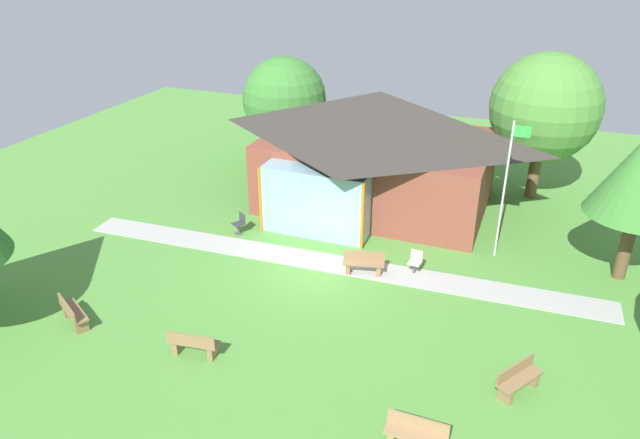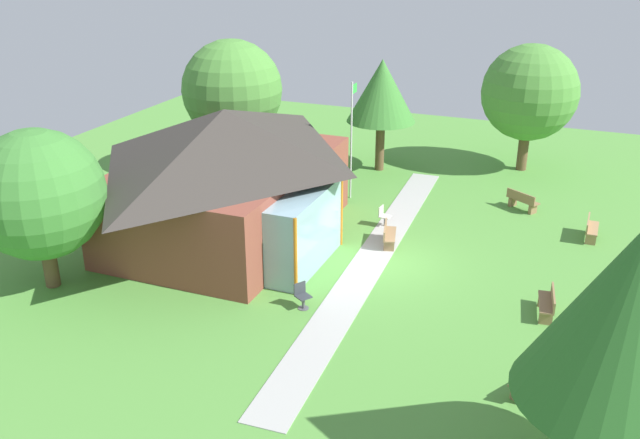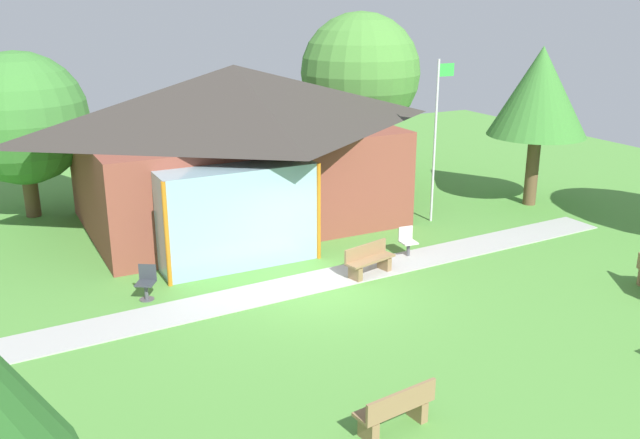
# 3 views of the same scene
# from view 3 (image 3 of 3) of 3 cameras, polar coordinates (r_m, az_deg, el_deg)

# --- Properties ---
(ground_plane) EXTENTS (44.00, 44.00, 0.00)m
(ground_plane) POSITION_cam_3_polar(r_m,az_deg,el_deg) (17.74, 0.60, -5.80)
(ground_plane) COLOR #54933D
(pavilion) EXTENTS (10.64, 8.35, 5.12)m
(pavilion) POSITION_cam_3_polar(r_m,az_deg,el_deg) (22.58, -6.96, 6.35)
(pavilion) COLOR brown
(pavilion) RESTS_ON ground_plane
(footpath) EXTENTS (20.21, 2.14, 0.03)m
(footpath) POSITION_cam_3_polar(r_m,az_deg,el_deg) (18.18, -0.22, -5.14)
(footpath) COLOR #ADADA8
(footpath) RESTS_ON ground_plane
(flagpole) EXTENTS (0.64, 0.08, 5.31)m
(flagpole) POSITION_cam_3_polar(r_m,az_deg,el_deg) (22.66, 9.60, 7.01)
(flagpole) COLOR silver
(flagpole) RESTS_ON ground_plane
(bench_front_center) EXTENTS (1.54, 0.63, 0.84)m
(bench_front_center) POSITION_cam_3_polar(r_m,az_deg,el_deg) (12.30, 6.30, -15.41)
(bench_front_center) COLOR olive
(bench_front_center) RESTS_ON ground_plane
(bench_rear_near_path) EXTENTS (1.56, 0.79, 0.84)m
(bench_rear_near_path) POSITION_cam_3_polar(r_m,az_deg,el_deg) (18.53, 4.08, -3.44)
(bench_rear_near_path) COLOR olive
(bench_rear_near_path) RESTS_ON ground_plane
(patio_chair_lawn_spare) EXTENTS (0.48, 0.48, 0.86)m
(patio_chair_lawn_spare) POSITION_cam_3_polar(r_m,az_deg,el_deg) (19.97, 7.26, -1.89)
(patio_chair_lawn_spare) COLOR beige
(patio_chair_lawn_spare) RESTS_ON ground_plane
(patio_chair_west) EXTENTS (0.61, 0.61, 0.86)m
(patio_chair_west) POSITION_cam_3_polar(r_m,az_deg,el_deg) (17.58, -14.19, -5.13)
(patio_chair_west) COLOR #33383D
(patio_chair_west) RESTS_ON ground_plane
(tree_behind_pavilion_left) EXTENTS (4.36, 4.36, 5.54)m
(tree_behind_pavilion_left) POSITION_cam_3_polar(r_m,az_deg,el_deg) (24.83, -23.53, 7.67)
(tree_behind_pavilion_left) COLOR brown
(tree_behind_pavilion_left) RESTS_ON ground_plane
(tree_behind_pavilion_right) EXTENTS (4.80, 4.80, 6.65)m
(tree_behind_pavilion_right) POSITION_cam_3_polar(r_m,az_deg,el_deg) (28.23, 3.36, 11.99)
(tree_behind_pavilion_right) COLOR brown
(tree_behind_pavilion_right) RESTS_ON ground_plane
(tree_east_hedge) EXTENTS (3.41, 3.41, 5.59)m
(tree_east_hedge) POSITION_cam_3_polar(r_m,az_deg,el_deg) (25.27, 17.74, 10.00)
(tree_east_hedge) COLOR brown
(tree_east_hedge) RESTS_ON ground_plane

